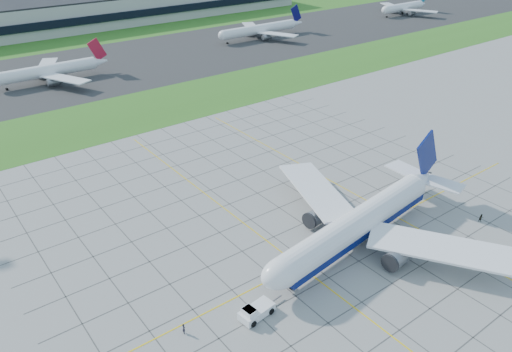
{
  "coord_description": "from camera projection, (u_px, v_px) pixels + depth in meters",
  "views": [
    {
      "loc": [
        -61.44,
        -56.49,
        59.85
      ],
      "look_at": [
        -2.91,
        20.72,
        7.0
      ],
      "focal_mm": 35.0,
      "sensor_mm": 36.0,
      "label": 1
    }
  ],
  "objects": [
    {
      "name": "ground",
      "position": [
        329.0,
        241.0,
        100.76
      ],
      "size": [
        1400.0,
        1400.0,
        0.0
      ],
      "primitive_type": "plane",
      "color": "#9E9E99",
      "rests_on": "ground"
    },
    {
      "name": "grass_median",
      "position": [
        136.0,
        112.0,
        163.72
      ],
      "size": [
        700.0,
        35.0,
        0.04
      ],
      "primitive_type": "cube",
      "color": "#31691E",
      "rests_on": "ground"
    },
    {
      "name": "asphalt_taxiway",
      "position": [
        77.0,
        72.0,
        202.2
      ],
      "size": [
        700.0,
        75.0,
        0.04
      ],
      "primitive_type": "cube",
      "color": "#383838",
      "rests_on": "ground"
    },
    {
      "name": "grass_far",
      "position": [
        8.0,
        26.0,
        279.16
      ],
      "size": [
        700.0,
        145.0,
        0.04
      ],
      "primitive_type": "cube",
      "color": "#31691E",
      "rests_on": "ground"
    },
    {
      "name": "apron_markings",
      "position": [
        295.0,
        216.0,
        108.74
      ],
      "size": [
        120.0,
        130.0,
        0.03
      ],
      "color": "#474744",
      "rests_on": "ground"
    },
    {
      "name": "terminal",
      "position": [
        92.0,
        10.0,
        279.02
      ],
      "size": [
        260.0,
        43.0,
        15.8
      ],
      "color": "#B7B7B2",
      "rests_on": "ground"
    },
    {
      "name": "airliner",
      "position": [
        358.0,
        224.0,
        97.77
      ],
      "size": [
        55.3,
        55.73,
        17.44
      ],
      "rotation": [
        0.0,
        0.0,
        0.12
      ],
      "color": "white",
      "rests_on": "ground"
    },
    {
      "name": "pushback_tug",
      "position": [
        255.0,
        312.0,
        81.82
      ],
      "size": [
        9.13,
        3.79,
        2.51
      ],
      "rotation": [
        0.0,
        0.0,
        0.12
      ],
      "color": "white",
      "rests_on": "ground"
    },
    {
      "name": "crew_near",
      "position": [
        184.0,
        329.0,
        78.72
      ],
      "size": [
        0.63,
        0.8,
        1.92
      ],
      "primitive_type": "imported",
      "rotation": [
        0.0,
        0.0,
        1.3
      ],
      "color": "black",
      "rests_on": "ground"
    },
    {
      "name": "crew_far",
      "position": [
        481.0,
        218.0,
        106.59
      ],
      "size": [
        1.13,
        1.04,
        1.86
      ],
      "primitive_type": "imported",
      "rotation": [
        0.0,
        0.0,
        -0.48
      ],
      "color": "black",
      "rests_on": "ground"
    },
    {
      "name": "distant_jet_1",
      "position": [
        50.0,
        70.0,
        189.17
      ],
      "size": [
        41.31,
        42.66,
        14.08
      ],
      "color": "white",
      "rests_on": "ground"
    },
    {
      "name": "distant_jet_2",
      "position": [
        260.0,
        29.0,
        251.69
      ],
      "size": [
        50.08,
        42.66,
        14.08
      ],
      "color": "white",
      "rests_on": "ground"
    },
    {
      "name": "distant_jet_3",
      "position": [
        404.0,
        7.0,
        306.0
      ],
      "size": [
        38.46,
        42.66,
        14.08
      ],
      "color": "white",
      "rests_on": "ground"
    }
  ]
}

